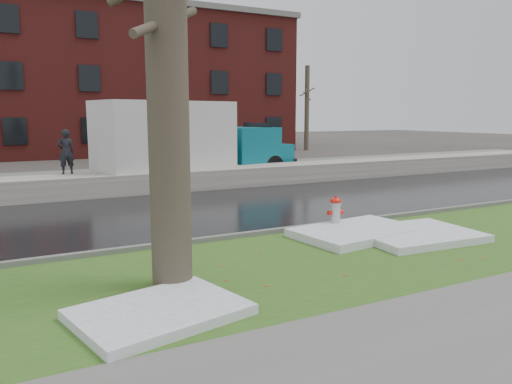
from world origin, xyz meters
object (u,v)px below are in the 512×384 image
fire_hydrant (335,212)px  tree (166,27)px  worker (66,152)px  box_truck (189,141)px

fire_hydrant → tree: 6.26m
worker → fire_hydrant: bearing=116.2°
tree → box_truck: size_ratio=0.80×
fire_hydrant → tree: size_ratio=0.10×
tree → worker: tree is taller
box_truck → worker: box_truck is taller
fire_hydrant → tree: bearing=-147.2°
fire_hydrant → tree: (-4.73, -1.99, 3.59)m
box_truck → worker: size_ratio=6.49×
tree → box_truck: 12.43m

